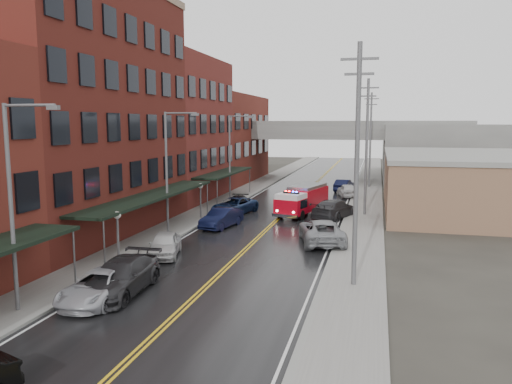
# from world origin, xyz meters

# --- Properties ---
(road) EXTENTS (11.00, 160.00, 0.02)m
(road) POSITION_xyz_m (0.00, 30.00, 0.01)
(road) COLOR black
(road) RESTS_ON ground
(sidewalk_left) EXTENTS (3.00, 160.00, 0.15)m
(sidewalk_left) POSITION_xyz_m (-7.30, 30.00, 0.07)
(sidewalk_left) COLOR slate
(sidewalk_left) RESTS_ON ground
(sidewalk_right) EXTENTS (3.00, 160.00, 0.15)m
(sidewalk_right) POSITION_xyz_m (7.30, 30.00, 0.07)
(sidewalk_right) COLOR slate
(sidewalk_right) RESTS_ON ground
(curb_left) EXTENTS (0.30, 160.00, 0.15)m
(curb_left) POSITION_xyz_m (-5.65, 30.00, 0.07)
(curb_left) COLOR gray
(curb_left) RESTS_ON ground
(curb_right) EXTENTS (0.30, 160.00, 0.15)m
(curb_right) POSITION_xyz_m (5.65, 30.00, 0.07)
(curb_right) COLOR gray
(curb_right) RESTS_ON ground
(brick_building_b) EXTENTS (9.00, 20.00, 18.00)m
(brick_building_b) POSITION_xyz_m (-13.30, 23.00, 9.00)
(brick_building_b) COLOR #501A15
(brick_building_b) RESTS_ON ground
(brick_building_c) EXTENTS (9.00, 15.00, 15.00)m
(brick_building_c) POSITION_xyz_m (-13.30, 40.50, 7.50)
(brick_building_c) COLOR maroon
(brick_building_c) RESTS_ON ground
(brick_building_far) EXTENTS (9.00, 20.00, 12.00)m
(brick_building_far) POSITION_xyz_m (-13.30, 58.00, 6.00)
(brick_building_far) COLOR maroon
(brick_building_far) RESTS_ON ground
(tan_building) EXTENTS (14.00, 22.00, 5.00)m
(tan_building) POSITION_xyz_m (16.00, 40.00, 2.50)
(tan_building) COLOR #8B644B
(tan_building) RESTS_ON ground
(right_far_block) EXTENTS (18.00, 30.00, 8.00)m
(right_far_block) POSITION_xyz_m (18.00, 70.00, 4.00)
(right_far_block) COLOR slate
(right_far_block) RESTS_ON ground
(awning_1) EXTENTS (2.60, 18.00, 3.09)m
(awning_1) POSITION_xyz_m (-7.49, 23.00, 2.99)
(awning_1) COLOR black
(awning_1) RESTS_ON ground
(awning_2) EXTENTS (2.60, 13.00, 3.09)m
(awning_2) POSITION_xyz_m (-7.49, 40.50, 2.99)
(awning_2) COLOR black
(awning_2) RESTS_ON ground
(globe_lamp_1) EXTENTS (0.44, 0.44, 3.12)m
(globe_lamp_1) POSITION_xyz_m (-6.40, 16.00, 2.31)
(globe_lamp_1) COLOR #59595B
(globe_lamp_1) RESTS_ON ground
(globe_lamp_2) EXTENTS (0.44, 0.44, 3.12)m
(globe_lamp_2) POSITION_xyz_m (-6.40, 30.00, 2.31)
(globe_lamp_2) COLOR #59595B
(globe_lamp_2) RESTS_ON ground
(street_lamp_0) EXTENTS (2.64, 0.22, 9.00)m
(street_lamp_0) POSITION_xyz_m (-6.55, 8.00, 5.19)
(street_lamp_0) COLOR #59595B
(street_lamp_0) RESTS_ON ground
(street_lamp_1) EXTENTS (2.64, 0.22, 9.00)m
(street_lamp_1) POSITION_xyz_m (-6.55, 24.00, 5.19)
(street_lamp_1) COLOR #59595B
(street_lamp_1) RESTS_ON ground
(street_lamp_2) EXTENTS (2.64, 0.22, 9.00)m
(street_lamp_2) POSITION_xyz_m (-6.55, 40.00, 5.19)
(street_lamp_2) COLOR #59595B
(street_lamp_2) RESTS_ON ground
(utility_pole_0) EXTENTS (1.80, 0.24, 12.00)m
(utility_pole_0) POSITION_xyz_m (7.20, 15.00, 6.31)
(utility_pole_0) COLOR #59595B
(utility_pole_0) RESTS_ON ground
(utility_pole_1) EXTENTS (1.80, 0.24, 12.00)m
(utility_pole_1) POSITION_xyz_m (7.20, 35.00, 6.31)
(utility_pole_1) COLOR #59595B
(utility_pole_1) RESTS_ON ground
(utility_pole_2) EXTENTS (1.80, 0.24, 12.00)m
(utility_pole_2) POSITION_xyz_m (7.20, 55.00, 6.31)
(utility_pole_2) COLOR #59595B
(utility_pole_2) RESTS_ON ground
(overpass) EXTENTS (40.00, 10.00, 7.50)m
(overpass) POSITION_xyz_m (0.00, 62.00, 5.99)
(overpass) COLOR slate
(overpass) RESTS_ON ground
(fire_truck) EXTENTS (4.26, 7.45, 2.59)m
(fire_truck) POSITION_xyz_m (1.72, 34.22, 1.41)
(fire_truck) COLOR #BA0818
(fire_truck) RESTS_ON ground
(parked_car_left_2) EXTENTS (2.45, 5.08, 1.40)m
(parked_car_left_2) POSITION_xyz_m (-4.14, 10.20, 0.70)
(parked_car_left_2) COLOR #ACAEB5
(parked_car_left_2) RESTS_ON ground
(parked_car_left_3) EXTENTS (2.53, 5.78, 1.65)m
(parked_car_left_3) POSITION_xyz_m (-3.70, 11.38, 0.83)
(parked_car_left_3) COLOR #262528
(parked_car_left_3) RESTS_ON ground
(parked_car_left_4) EXTENTS (2.87, 4.69, 1.49)m
(parked_car_left_4) POSITION_xyz_m (-4.48, 18.21, 0.75)
(parked_car_left_4) COLOR #BCBCBC
(parked_car_left_4) RESTS_ON ground
(parked_car_left_5) EXTENTS (2.52, 4.89, 1.54)m
(parked_car_left_5) POSITION_xyz_m (-3.64, 27.20, 0.77)
(parked_car_left_5) COLOR black
(parked_car_left_5) RESTS_ON ground
(parked_car_left_6) EXTENTS (3.82, 5.80, 1.48)m
(parked_car_left_6) POSITION_xyz_m (-4.33, 33.20, 0.74)
(parked_car_left_6) COLOR #122144
(parked_car_left_6) RESTS_ON ground
(parked_car_left_7) EXTENTS (2.55, 4.84, 1.34)m
(parked_car_left_7) POSITION_xyz_m (-4.50, 34.98, 0.67)
(parked_car_left_7) COLOR black
(parked_car_left_7) RESTS_ON ground
(parked_car_right_0) EXTENTS (4.09, 6.44, 1.65)m
(parked_car_right_0) POSITION_xyz_m (4.59, 23.90, 0.83)
(parked_car_right_0) COLOR gray
(parked_car_right_0) RESTS_ON ground
(parked_car_right_1) EXTENTS (4.02, 6.15, 1.66)m
(parked_car_right_1) POSITION_xyz_m (4.64, 33.26, 0.83)
(parked_car_right_1) COLOR #2C2B2E
(parked_car_right_1) RESTS_ON ground
(parked_car_right_2) EXTENTS (2.81, 4.76, 1.52)m
(parked_car_right_2) POSITION_xyz_m (5.00, 46.20, 0.76)
(parked_car_right_2) COLOR #BEBEBE
(parked_car_right_2) RESTS_ON ground
(parked_car_right_3) EXTENTS (2.22, 4.70, 1.49)m
(parked_car_right_3) POSITION_xyz_m (4.29, 50.83, 0.74)
(parked_car_right_3) COLOR black
(parked_car_right_3) RESTS_ON ground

